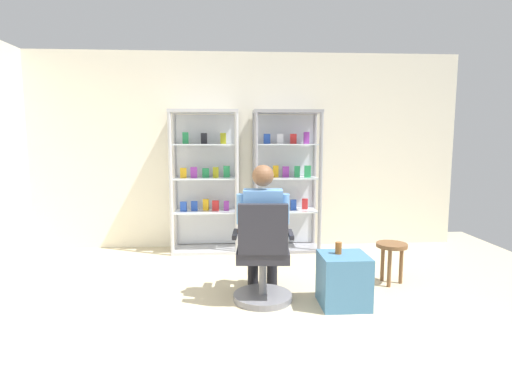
{
  "coord_description": "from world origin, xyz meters",
  "views": [
    {
      "loc": [
        -0.21,
        -2.79,
        1.52
      ],
      "look_at": [
        0.05,
        1.23,
        1.0
      ],
      "focal_mm": 28.73,
      "sensor_mm": 36.0,
      "label": 1
    }
  ],
  "objects_px": {
    "storage_crate": "(343,280)",
    "seated_shopkeeper": "(263,224)",
    "display_cabinet_left": "(205,181)",
    "tea_glass": "(338,248)",
    "office_chair": "(263,262)",
    "display_cabinet_right": "(286,180)",
    "wooden_stool": "(392,252)"
  },
  "relations": [
    {
      "from": "storage_crate",
      "to": "tea_glass",
      "type": "xyz_separation_m",
      "value": [
        -0.05,
        0.03,
        0.29
      ]
    },
    {
      "from": "display_cabinet_left",
      "to": "office_chair",
      "type": "bearing_deg",
      "value": -71.39
    },
    {
      "from": "display_cabinet_right",
      "to": "wooden_stool",
      "type": "xyz_separation_m",
      "value": [
        0.93,
        -1.47,
        -0.62
      ]
    },
    {
      "from": "seated_shopkeeper",
      "to": "storage_crate",
      "type": "relative_size",
      "value": 2.7
    },
    {
      "from": "display_cabinet_left",
      "to": "storage_crate",
      "type": "height_order",
      "value": "display_cabinet_left"
    },
    {
      "from": "display_cabinet_left",
      "to": "tea_glass",
      "type": "relative_size",
      "value": 17.51
    },
    {
      "from": "office_chair",
      "to": "tea_glass",
      "type": "height_order",
      "value": "office_chair"
    },
    {
      "from": "display_cabinet_left",
      "to": "storage_crate",
      "type": "bearing_deg",
      "value": -55.54
    },
    {
      "from": "display_cabinet_left",
      "to": "storage_crate",
      "type": "xyz_separation_m",
      "value": [
        1.37,
        -2.0,
        -0.72
      ]
    },
    {
      "from": "office_chair",
      "to": "wooden_stool",
      "type": "bearing_deg",
      "value": 16.72
    },
    {
      "from": "display_cabinet_right",
      "to": "storage_crate",
      "type": "distance_m",
      "value": 2.14
    },
    {
      "from": "storage_crate",
      "to": "wooden_stool",
      "type": "relative_size",
      "value": 1.09
    },
    {
      "from": "display_cabinet_left",
      "to": "wooden_stool",
      "type": "bearing_deg",
      "value": -35.96
    },
    {
      "from": "storage_crate",
      "to": "tea_glass",
      "type": "relative_size",
      "value": 4.41
    },
    {
      "from": "storage_crate",
      "to": "display_cabinet_right",
      "type": "bearing_deg",
      "value": 97.72
    },
    {
      "from": "display_cabinet_right",
      "to": "storage_crate",
      "type": "height_order",
      "value": "display_cabinet_right"
    },
    {
      "from": "office_chair",
      "to": "tea_glass",
      "type": "distance_m",
      "value": 0.71
    },
    {
      "from": "display_cabinet_right",
      "to": "seated_shopkeeper",
      "type": "height_order",
      "value": "display_cabinet_right"
    },
    {
      "from": "display_cabinet_left",
      "to": "seated_shopkeeper",
      "type": "height_order",
      "value": "display_cabinet_left"
    },
    {
      "from": "wooden_stool",
      "to": "display_cabinet_right",
      "type": "bearing_deg",
      "value": 122.24
    },
    {
      "from": "tea_glass",
      "to": "office_chair",
      "type": "bearing_deg",
      "value": 173.73
    },
    {
      "from": "display_cabinet_right",
      "to": "office_chair",
      "type": "xyz_separation_m",
      "value": [
        -0.46,
        -1.89,
        -0.57
      ]
    },
    {
      "from": "seated_shopkeeper",
      "to": "wooden_stool",
      "type": "bearing_deg",
      "value": 10.48
    },
    {
      "from": "display_cabinet_left",
      "to": "seated_shopkeeper",
      "type": "distance_m",
      "value": 1.86
    },
    {
      "from": "display_cabinet_left",
      "to": "office_chair",
      "type": "height_order",
      "value": "display_cabinet_left"
    },
    {
      "from": "office_chair",
      "to": "tea_glass",
      "type": "bearing_deg",
      "value": -6.27
    },
    {
      "from": "wooden_stool",
      "to": "display_cabinet_left",
      "type": "bearing_deg",
      "value": 144.04
    },
    {
      "from": "display_cabinet_right",
      "to": "office_chair",
      "type": "relative_size",
      "value": 1.98
    },
    {
      "from": "office_chair",
      "to": "wooden_stool",
      "type": "xyz_separation_m",
      "value": [
        1.39,
        0.42,
        -0.05
      ]
    },
    {
      "from": "office_chair",
      "to": "wooden_stool",
      "type": "height_order",
      "value": "office_chair"
    },
    {
      "from": "storage_crate",
      "to": "seated_shopkeeper",
      "type": "bearing_deg",
      "value": 159.43
    },
    {
      "from": "seated_shopkeeper",
      "to": "tea_glass",
      "type": "height_order",
      "value": "seated_shopkeeper"
    }
  ]
}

